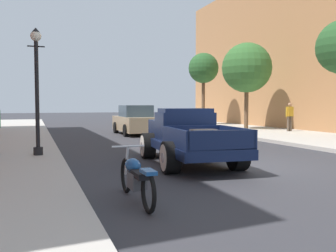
% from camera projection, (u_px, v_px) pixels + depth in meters
% --- Properties ---
extents(ground_plane, '(140.00, 140.00, 0.00)m').
position_uv_depth(ground_plane, '(235.00, 165.00, 10.34)').
color(ground_plane, '#333338').
extents(hotrod_truck_navy, '(2.47, 5.04, 1.58)m').
position_uv_depth(hotrod_truck_navy, '(186.00, 137.00, 10.73)').
color(hotrod_truck_navy, '#0F1938').
rests_on(hotrod_truck_navy, ground).
extents(motorcycle_parked, '(0.62, 2.12, 0.93)m').
position_uv_depth(motorcycle_parked, '(136.00, 177.00, 6.37)').
color(motorcycle_parked, black).
rests_on(motorcycle_parked, ground).
extents(car_background_tan, '(1.89, 4.31, 1.65)m').
position_uv_depth(car_background_tan, '(135.00, 121.00, 20.80)').
color(car_background_tan, tan).
rests_on(car_background_tan, ground).
extents(pedestrian_sidewalk_right, '(0.53, 0.22, 1.65)m').
position_uv_depth(pedestrian_sidewalk_right, '(290.00, 115.00, 21.34)').
color(pedestrian_sidewalk_right, brown).
rests_on(pedestrian_sidewalk_right, sidewalk_right).
extents(street_lamp_near, '(0.50, 0.32, 3.85)m').
position_uv_depth(street_lamp_near, '(37.00, 82.00, 11.15)').
color(street_lamp_near, black).
rests_on(street_lamp_near, sidewalk_left).
extents(street_tree_second, '(3.12, 3.12, 5.41)m').
position_uv_depth(street_tree_second, '(247.00, 68.00, 23.15)').
color(street_tree_second, brown).
rests_on(street_tree_second, sidewalk_right).
extents(street_tree_third, '(2.33, 2.33, 5.53)m').
position_uv_depth(street_tree_third, '(203.00, 69.00, 28.54)').
color(street_tree_third, brown).
rests_on(street_tree_third, sidewalk_right).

